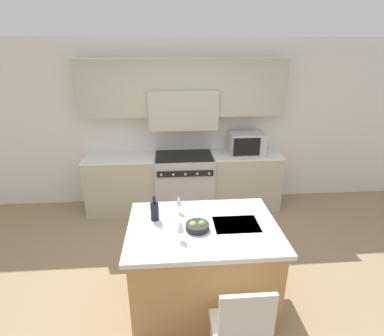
% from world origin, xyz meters
% --- Properties ---
extents(ground_plane, '(10.00, 10.00, 0.00)m').
position_xyz_m(ground_plane, '(0.00, 0.00, 0.00)').
color(ground_plane, '#997F5B').
extents(back_cabinetry, '(10.00, 0.46, 2.70)m').
position_xyz_m(back_cabinetry, '(0.00, 2.17, 1.58)').
color(back_cabinetry, silver).
rests_on(back_cabinetry, ground_plane).
extents(back_counter, '(3.15, 0.62, 0.94)m').
position_xyz_m(back_counter, '(0.00, 1.92, 0.47)').
color(back_counter, '#B2AD93').
rests_on(back_counter, ground_plane).
extents(range_stove, '(0.94, 0.70, 0.93)m').
position_xyz_m(range_stove, '(0.00, 1.90, 0.47)').
color(range_stove, '#B7B7BC').
rests_on(range_stove, ground_plane).
extents(microwave, '(0.54, 0.44, 0.35)m').
position_xyz_m(microwave, '(1.01, 1.91, 1.11)').
color(microwave, '#B7B7BC').
rests_on(microwave, back_counter).
extents(kitchen_island, '(1.45, 1.04, 0.92)m').
position_xyz_m(kitchen_island, '(0.07, -0.18, 0.47)').
color(kitchen_island, '#B7844C').
rests_on(kitchen_island, ground_plane).
extents(island_chair, '(0.42, 0.40, 0.97)m').
position_xyz_m(island_chair, '(0.27, -1.03, 0.54)').
color(island_chair, beige).
rests_on(island_chair, ground_plane).
extents(wine_bottle, '(0.08, 0.08, 0.25)m').
position_xyz_m(wine_bottle, '(-0.39, -0.02, 1.02)').
color(wine_bottle, black).
rests_on(wine_bottle, kitchen_island).
extents(wine_glass_near, '(0.07, 0.07, 0.20)m').
position_xyz_m(wine_glass_near, '(-0.15, -0.40, 1.06)').
color(wine_glass_near, white).
rests_on(wine_glass_near, kitchen_island).
extents(wine_glass_far, '(0.07, 0.07, 0.20)m').
position_xyz_m(wine_glass_far, '(-0.15, 0.09, 1.06)').
color(wine_glass_far, white).
rests_on(wine_glass_far, kitchen_island).
extents(fruit_bowl, '(0.22, 0.22, 0.09)m').
position_xyz_m(fruit_bowl, '(0.01, -0.24, 0.96)').
color(fruit_bowl, black).
rests_on(fruit_bowl, kitchen_island).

